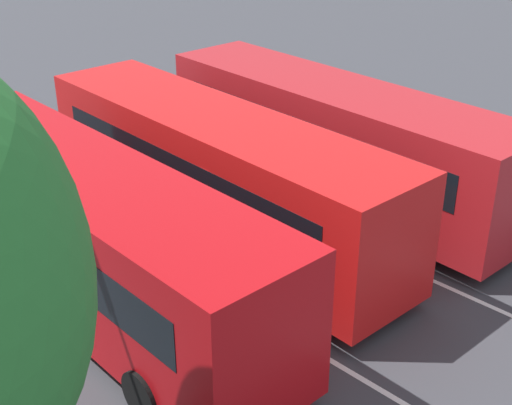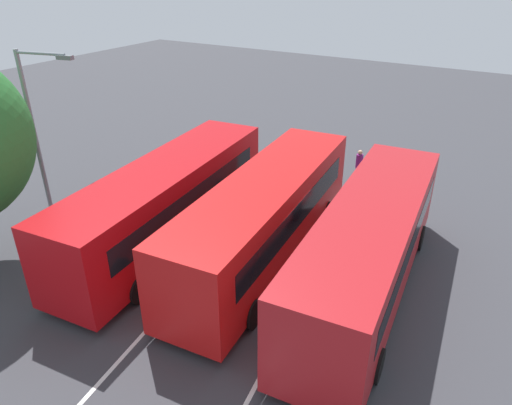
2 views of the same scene
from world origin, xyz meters
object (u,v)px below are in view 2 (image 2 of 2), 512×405
(bus_center_right, at_px, (167,201))
(street_lamp, at_px, (39,131))
(bus_far_left, at_px, (369,246))
(bus_center_left, at_px, (265,216))
(pedestrian, at_px, (359,164))

(bus_center_right, height_order, street_lamp, street_lamp)
(bus_far_left, relative_size, bus_center_right, 1.00)
(bus_center_left, relative_size, bus_center_right, 1.00)
(bus_center_left, bearing_deg, bus_center_right, 98.32)
(bus_far_left, height_order, bus_center_right, same)
(bus_far_left, distance_m, bus_center_left, 3.67)
(pedestrian, bearing_deg, bus_center_left, -52.60)
(bus_center_left, xyz_separation_m, bus_center_right, (-0.86, 3.63, 0.00))
(bus_center_left, bearing_deg, bus_far_left, -95.97)
(street_lamp, bearing_deg, bus_center_left, 0.83)
(pedestrian, bearing_deg, street_lamp, -89.48)
(bus_far_left, relative_size, bus_center_left, 1.00)
(bus_center_left, height_order, pedestrian, bus_center_left)
(bus_center_right, distance_m, pedestrian, 9.55)
(bus_far_left, distance_m, street_lamp, 12.28)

